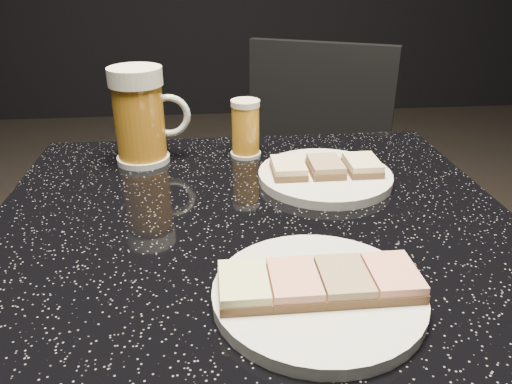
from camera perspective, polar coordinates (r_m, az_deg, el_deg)
plate_large at (r=0.52m, az=7.12°, el=-11.59°), size 0.22×0.22×0.01m
plate_small at (r=0.78m, az=7.88°, el=1.79°), size 0.21×0.21×0.01m
table at (r=0.79m, az=0.00°, el=-19.39°), size 0.70×0.70×0.75m
beer_mug at (r=0.84m, az=-13.04°, el=8.49°), size 0.13×0.09×0.16m
beer_tumbler at (r=0.85m, az=-1.21°, el=7.25°), size 0.05×0.05×0.10m
chair at (r=1.33m, az=5.85°, el=0.24°), size 0.51×0.51×0.86m
canapes_on_plate_large at (r=0.51m, az=7.22°, el=-10.12°), size 0.20×0.07×0.02m
canapes_on_plate_small at (r=0.77m, az=7.95°, el=2.90°), size 0.17×0.07×0.02m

